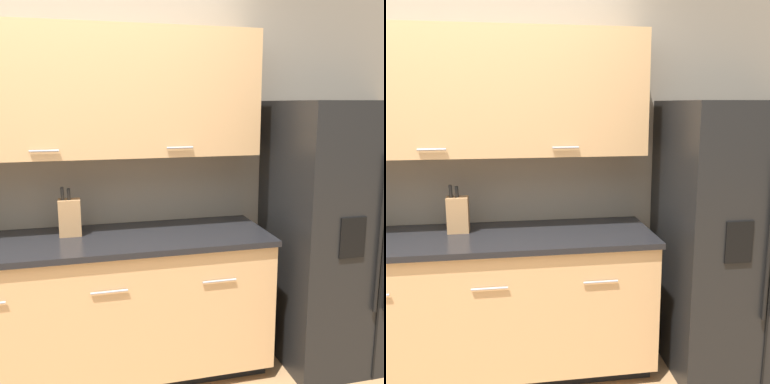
# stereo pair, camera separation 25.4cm
# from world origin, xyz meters

# --- Properties ---
(wall_back) EXTENTS (10.00, 0.39, 2.60)m
(wall_back) POSITION_xyz_m (-0.01, 1.19, 1.45)
(wall_back) COLOR gray
(wall_back) RESTS_ON ground_plane
(counter_unit) EXTENTS (2.62, 0.64, 0.91)m
(counter_unit) POSITION_xyz_m (-0.02, 0.91, 0.46)
(counter_unit) COLOR black
(counter_unit) RESTS_ON ground_plane
(refrigerator) EXTENTS (0.94, 0.80, 1.72)m
(refrigerator) POSITION_xyz_m (1.88, 0.83, 0.86)
(refrigerator) COLOR black
(refrigerator) RESTS_ON ground_plane
(knife_block) EXTENTS (0.13, 0.09, 0.30)m
(knife_block) POSITION_xyz_m (0.10, 1.00, 1.03)
(knife_block) COLOR #A87A4C
(knife_block) RESTS_ON counter_unit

